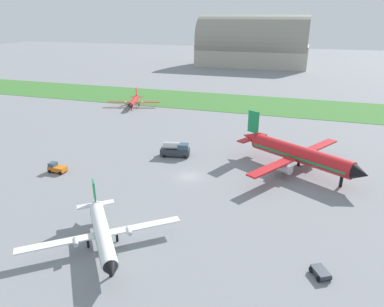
{
  "coord_description": "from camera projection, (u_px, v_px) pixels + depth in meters",
  "views": [
    {
      "loc": [
        19.66,
        -59.5,
        29.66
      ],
      "look_at": [
        -0.88,
        4.7,
        3.0
      ],
      "focal_mm": 32.91,
      "sensor_mm": 36.0,
      "label": 1
    }
  ],
  "objects": [
    {
      "name": "airplane_taxiing_turboprop",
      "position": [
        134.0,
        101.0,
        120.87
      ],
      "size": [
        17.62,
        15.22,
        5.41
      ],
      "rotation": [
        0.0,
        0.0,
        5.0
      ],
      "color": "red",
      "rests_on": "ground_plane"
    },
    {
      "name": "baggage_cart_by_runway",
      "position": [
        320.0,
        272.0,
        42.67
      ],
      "size": [
        2.72,
        2.94,
        0.9
      ],
      "rotation": [
        0.0,
        0.0,
        5.25
      ],
      "color": "#2D333D",
      "rests_on": "ground_plane"
    },
    {
      "name": "airplane_foreground_turboprop",
      "position": [
        102.0,
        232.0,
        47.36
      ],
      "size": [
        18.0,
        16.04,
        6.55
      ],
      "rotation": [
        0.0,
        0.0,
        5.38
      ],
      "color": "white",
      "rests_on": "ground_plane"
    },
    {
      "name": "pushback_tug_near_gate",
      "position": [
        57.0,
        168.0,
        70.81
      ],
      "size": [
        3.64,
        2.12,
        1.95
      ],
      "rotation": [
        0.0,
        0.0,
        3.12
      ],
      "color": "orange",
      "rests_on": "ground_plane"
    },
    {
      "name": "hangar_distant",
      "position": [
        252.0,
        45.0,
        212.29
      ],
      "size": [
        65.72,
        28.25,
        29.57
      ],
      "color": "#B2AD9E",
      "rests_on": "ground_plane"
    },
    {
      "name": "airplane_midfield_jet",
      "position": [
        297.0,
        154.0,
        70.43
      ],
      "size": [
        25.98,
        25.99,
        10.26
      ],
      "rotation": [
        0.0,
        0.0,
        5.75
      ],
      "color": "red",
      "rests_on": "ground_plane"
    },
    {
      "name": "grass_taxiway_strip",
      "position": [
        245.0,
        104.0,
        125.76
      ],
      "size": [
        360.0,
        28.0,
        0.08
      ],
      "primitive_type": "cube",
      "color": "#3D7533",
      "rests_on": "ground_plane"
    },
    {
      "name": "fuel_truck_midfield",
      "position": [
        176.0,
        150.0,
        78.61
      ],
      "size": [
        6.85,
        3.66,
        3.29
      ],
      "rotation": [
        0.0,
        0.0,
        0.2
      ],
      "color": "#2D333D",
      "rests_on": "ground_plane"
    },
    {
      "name": "ground_plane",
      "position": [
        189.0,
        177.0,
        69.18
      ],
      "size": [
        600.0,
        600.0,
        0.0
      ],
      "primitive_type": "plane",
      "color": "gray"
    }
  ]
}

